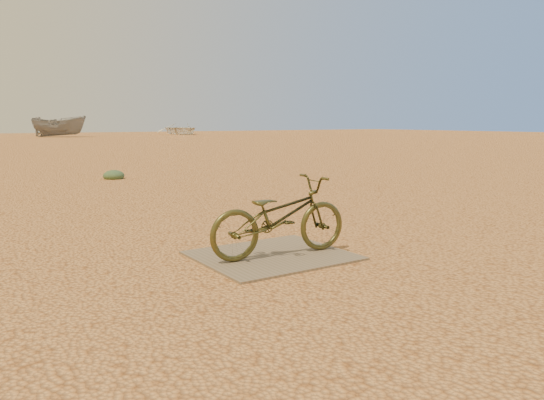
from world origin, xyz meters
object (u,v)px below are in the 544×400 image
bicycle (280,217)px  boat_mid_right (59,126)px  plywood_board (272,256)px  boat_far_right (181,129)px

bicycle → boat_mid_right: (6.77, 42.86, 0.47)m
bicycle → boat_mid_right: 43.40m
plywood_board → boat_mid_right: boat_mid_right is taller
bicycle → boat_mid_right: bearing=-4.5°
boat_far_right → boat_mid_right: bearing=-166.7°
boat_mid_right → boat_far_right: boat_mid_right is taller
boat_mid_right → bicycle: bearing=-156.1°
plywood_board → boat_mid_right: (6.82, 42.80, 0.87)m
plywood_board → boat_far_right: boat_far_right is taller
plywood_board → bicycle: bicycle is taller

